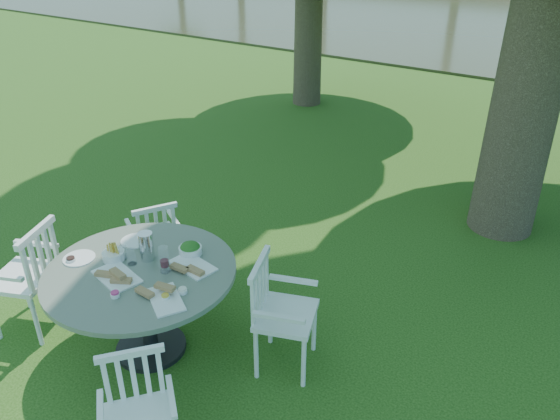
{
  "coord_description": "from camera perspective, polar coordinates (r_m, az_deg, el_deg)",
  "views": [
    {
      "loc": [
        2.36,
        -3.27,
        3.1
      ],
      "look_at": [
        0.0,
        0.2,
        0.85
      ],
      "focal_mm": 35.0,
      "sensor_mm": 36.0,
      "label": 1
    }
  ],
  "objects": [
    {
      "name": "chair_se",
      "position": [
        3.64,
        -14.7,
        -19.01
      ],
      "size": [
        0.56,
        0.56,
        0.81
      ],
      "rotation": [
        0.0,
        0.0,
        0.89
      ],
      "color": "white",
      "rests_on": "ground"
    },
    {
      "name": "chair_nw",
      "position": [
        5.26,
        -12.88,
        -2.5
      ],
      "size": [
        0.54,
        0.55,
        0.81
      ],
      "rotation": [
        0.0,
        0.0,
        -2.08
      ],
      "color": "white",
      "rests_on": "ground"
    },
    {
      "name": "tableware",
      "position": [
        4.26,
        -13.81,
        -4.95
      ],
      "size": [
        1.25,
        0.83,
        0.23
      ],
      "color": "white",
      "rests_on": "table"
    },
    {
      "name": "ground",
      "position": [
        5.09,
        -1.28,
        -9.36
      ],
      "size": [
        140.0,
        140.0,
        0.0
      ],
      "primitive_type": "plane",
      "color": "#183C0C",
      "rests_on": "ground"
    },
    {
      "name": "table",
      "position": [
        4.32,
        -14.18,
        -7.63
      ],
      "size": [
        1.44,
        1.44,
        0.78
      ],
      "color": "black",
      "rests_on": "ground"
    },
    {
      "name": "chair_ne",
      "position": [
        4.14,
        -0.6,
        -10.02
      ],
      "size": [
        0.57,
        0.58,
        0.92
      ],
      "rotation": [
        0.0,
        0.0,
        -4.36
      ],
      "color": "white",
      "rests_on": "ground"
    },
    {
      "name": "chair_sw",
      "position": [
        4.89,
        -24.47,
        -5.83
      ],
      "size": [
        0.61,
        0.63,
        0.97
      ],
      "rotation": [
        0.0,
        0.0,
        -1.17
      ],
      "color": "white",
      "rests_on": "ground"
    }
  ]
}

